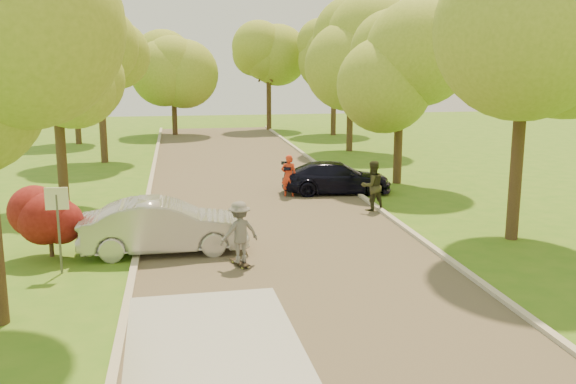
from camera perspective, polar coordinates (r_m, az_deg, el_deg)
ground at (r=13.32m, az=3.42°, el=-11.33°), size 100.00×100.00×0.00m
road at (r=20.79m, az=-1.63°, el=-2.81°), size 8.00×60.00×0.01m
curb_left at (r=20.61m, az=-12.86°, el=-3.07°), size 0.18×60.00×0.12m
curb_right at (r=21.71m, az=9.02°, el=-2.18°), size 0.18×60.00×0.12m
street_sign at (r=16.60m, az=-19.80°, el=-1.69°), size 0.55×0.06×2.17m
red_shrub at (r=18.23m, az=-20.47°, el=-2.09°), size 1.70×1.70×1.95m
tree_l_midb at (r=24.26m, az=-19.50°, el=9.56°), size 4.30×4.20×6.62m
tree_l_far at (r=34.11m, az=-16.12°, el=11.67°), size 4.92×4.80×7.79m
tree_r_mida at (r=19.60m, az=20.90°, el=11.91°), size 5.13×5.00×7.95m
tree_r_midb at (r=27.60m, az=10.38°, el=10.81°), size 4.51×4.40×7.01m
tree_r_far at (r=37.32m, az=5.99°, el=12.57°), size 5.33×5.20×8.34m
tree_bg_a at (r=42.34m, az=-18.24°, el=11.25°), size 5.12×5.00×7.72m
tree_bg_b at (r=45.30m, az=4.41°, el=12.06°), size 5.12×5.00×7.95m
tree_bg_c at (r=45.93m, az=-9.95°, el=11.27°), size 4.92×4.80×7.33m
tree_bg_d at (r=48.45m, az=-1.47°, el=11.79°), size 5.12×5.00×7.72m
silver_sedan at (r=17.85m, az=-10.96°, el=-3.02°), size 4.53×1.65×1.48m
dark_sedan at (r=25.46m, az=4.32°, el=1.28°), size 4.45×2.13×1.25m
longboard at (r=16.63m, az=-4.29°, el=-6.27°), size 0.49×0.85×0.10m
skateboarder at (r=16.40m, az=-4.33°, el=-3.57°), size 1.17×0.90×1.59m
person_striped at (r=24.68m, az=0.07°, el=1.44°), size 0.66×0.50×1.64m
person_olive at (r=22.57m, az=7.50°, el=0.54°), size 1.00×0.86×1.77m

